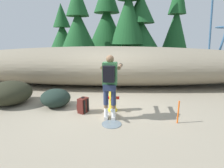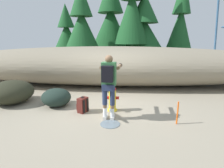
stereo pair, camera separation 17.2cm
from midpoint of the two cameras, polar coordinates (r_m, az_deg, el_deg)
ground_plane at (r=5.63m, az=-0.99°, el=-7.95°), size 56.00×56.00×0.04m
dirt_embankment at (r=8.39m, az=0.72°, el=5.86°), size 17.52×3.20×1.77m
fire_hydrant at (r=5.34m, az=1.05°, el=-4.90°), size 0.39×0.34×0.78m
hydrant_water_jet at (r=4.83m, az=0.68°, el=-9.59°), size 0.50×1.02×0.48m
utility_worker at (r=4.60m, az=0.07°, el=1.41°), size 0.59×1.01×1.71m
spare_backpack at (r=5.34m, az=-8.40°, el=-6.64°), size 0.36×0.36×0.47m
boulder_large at (r=6.81m, az=-28.70°, el=-2.22°), size 1.87×1.85×0.76m
boulder_mid at (r=5.99m, az=-16.55°, el=-4.08°), size 1.10×1.06×0.57m
pine_tree_far_left at (r=15.34m, az=-13.98°, el=15.95°), size 2.07×2.07×4.77m
pine_tree_left at (r=12.50m, az=-9.26°, el=18.89°), size 2.27×2.27×5.56m
pine_tree_center at (r=14.55m, az=-0.10°, el=19.95°), size 2.98×2.98×6.63m
pine_tree_right at (r=12.43m, az=6.81°, el=23.08°), size 2.29×2.29×7.25m
pine_tree_far_right at (r=12.82m, az=10.38°, el=17.07°), size 2.97×2.97×5.05m
pine_tree_ridge_end at (r=13.88m, az=21.36°, el=18.27°), size 1.88×1.88×6.35m
survey_stake at (r=4.85m, az=21.11°, el=-8.61°), size 0.04×0.04×0.60m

